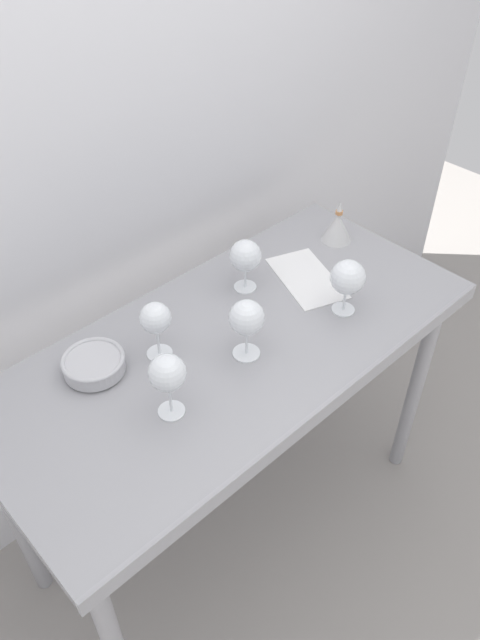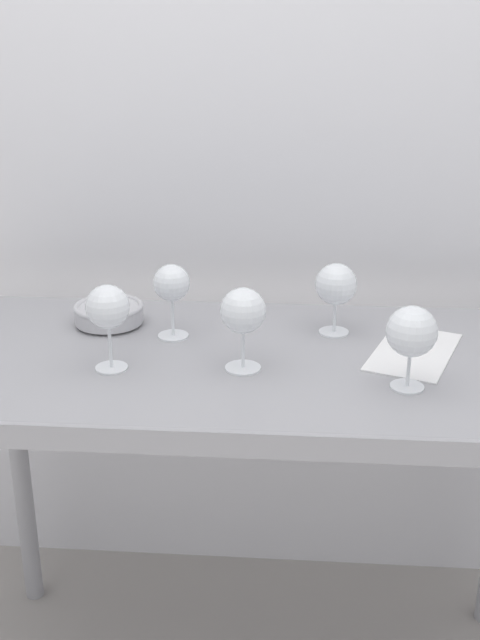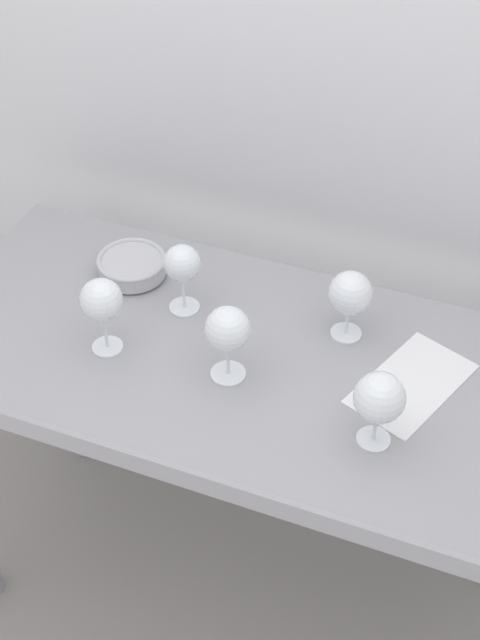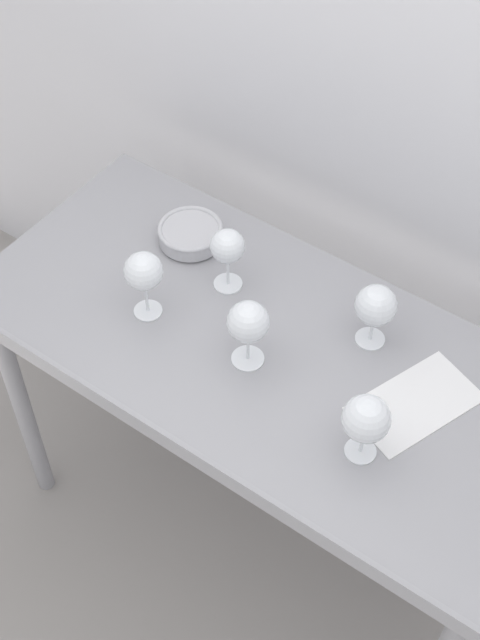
# 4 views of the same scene
# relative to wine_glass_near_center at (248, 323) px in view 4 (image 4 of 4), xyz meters

# --- Properties ---
(ground_plane) EXTENTS (6.00, 6.00, 0.00)m
(ground_plane) POSITION_rel_wine_glass_near_center_xyz_m (0.01, 0.07, -1.02)
(ground_plane) COLOR gray
(back_wall) EXTENTS (3.80, 0.04, 2.60)m
(back_wall) POSITION_rel_wine_glass_near_center_xyz_m (0.01, 0.56, 0.28)
(back_wall) COLOR silver
(back_wall) RESTS_ON ground_plane
(steel_counter) EXTENTS (1.40, 0.65, 0.90)m
(steel_counter) POSITION_rel_wine_glass_near_center_xyz_m (0.01, 0.06, -0.23)
(steel_counter) COLOR #949499
(steel_counter) RESTS_ON ground_plane
(wine_glass_near_center) EXTENTS (0.09, 0.09, 0.17)m
(wine_glass_near_center) POSITION_rel_wine_glass_near_center_xyz_m (0.00, 0.00, 0.00)
(wine_glass_near_center) COLOR white
(wine_glass_near_center) RESTS_ON steel_counter
(wine_glass_near_right) EXTENTS (0.10, 0.10, 0.17)m
(wine_glass_near_right) POSITION_rel_wine_glass_near_center_xyz_m (0.33, -0.06, -0.01)
(wine_glass_near_right) COLOR white
(wine_glass_near_right) RESTS_ON steel_counter
(wine_glass_far_left) EXTENTS (0.08, 0.08, 0.17)m
(wine_glass_far_left) POSITION_rel_wine_glass_near_center_xyz_m (-0.17, 0.16, -0.00)
(wine_glass_far_left) COLOR white
(wine_glass_far_left) RESTS_ON steel_counter
(wine_glass_far_right) EXTENTS (0.09, 0.09, 0.16)m
(wine_glass_far_right) POSITION_rel_wine_glass_near_center_xyz_m (0.19, 0.21, -0.01)
(wine_glass_far_right) COLOR white
(wine_glass_far_right) RESTS_ON steel_counter
(wine_glass_near_left) EXTENTS (0.09, 0.09, 0.18)m
(wine_glass_near_left) POSITION_rel_wine_glass_near_center_xyz_m (-0.27, -0.02, 0.01)
(wine_glass_near_left) COLOR white
(wine_glass_near_left) RESTS_ON steel_counter
(tasting_sheet_upper) EXTENTS (0.24, 0.31, 0.00)m
(tasting_sheet_upper) POSITION_rel_wine_glass_near_center_xyz_m (0.36, 0.11, -0.12)
(tasting_sheet_upper) COLOR white
(tasting_sheet_upper) RESTS_ON steel_counter
(tasting_bowl) EXTENTS (0.16, 0.16, 0.05)m
(tasting_bowl) POSITION_rel_wine_glass_near_center_xyz_m (-0.33, 0.22, -0.10)
(tasting_bowl) COLOR beige
(tasting_bowl) RESTS_ON steel_counter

